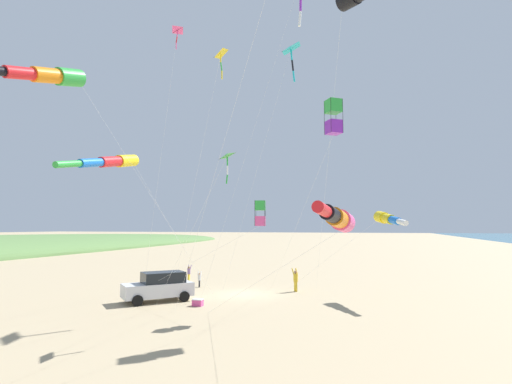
{
  "coord_description": "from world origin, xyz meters",
  "views": [
    {
      "loc": [
        9.46,
        -27.36,
        4.76
      ],
      "look_at": [
        3.01,
        -6.6,
        6.64
      ],
      "focal_mm": 28.13,
      "sensor_mm": 36.0,
      "label": 1
    }
  ],
  "objects_px": {
    "kite_delta_yellow_midlevel": "(177,33)",
    "kite_windsock_striped_overhead": "(338,218)",
    "cooler_box": "(198,302)",
    "kite_windsock_red_high_left": "(48,75)",
    "kite_windsock_long_streamer_right": "(111,162)",
    "kite_delta_green_low_center": "(220,55)",
    "kite_windsock_teal_far_right": "(387,219)",
    "kite_delta_black_fish_shape": "(226,157)",
    "person_child_green_jacket": "(199,278)",
    "parked_car": "(159,286)",
    "person_child_grey_jacket": "(189,272)",
    "kite_box_orange_high_right": "(260,213)",
    "kite_box_checkered_midright": "(333,117)",
    "kite_delta_blue_topmost": "(290,49)",
    "person_adult_flyer": "(296,279)"
  },
  "relations": [
    {
      "from": "kite_delta_yellow_midlevel",
      "to": "kite_windsock_striped_overhead",
      "type": "height_order",
      "value": "kite_delta_yellow_midlevel"
    },
    {
      "from": "cooler_box",
      "to": "kite_windsock_red_high_left",
      "type": "xyz_separation_m",
      "value": [
        -4.45,
        -7.59,
        11.8
      ]
    },
    {
      "from": "kite_windsock_long_streamer_right",
      "to": "kite_windsock_striped_overhead",
      "type": "bearing_deg",
      "value": -31.32
    },
    {
      "from": "cooler_box",
      "to": "kite_delta_green_low_center",
      "type": "height_order",
      "value": "kite_delta_green_low_center"
    },
    {
      "from": "kite_windsock_teal_far_right",
      "to": "kite_windsock_long_streamer_right",
      "type": "distance_m",
      "value": 18.16
    },
    {
      "from": "cooler_box",
      "to": "kite_delta_green_low_center",
      "type": "bearing_deg",
      "value": 53.81
    },
    {
      "from": "kite_windsock_long_streamer_right",
      "to": "kite_delta_black_fish_shape",
      "type": "bearing_deg",
      "value": -11.07
    },
    {
      "from": "cooler_box",
      "to": "kite_delta_green_low_center",
      "type": "distance_m",
      "value": 15.87
    },
    {
      "from": "person_child_green_jacket",
      "to": "parked_car",
      "type": "bearing_deg",
      "value": -88.74
    },
    {
      "from": "cooler_box",
      "to": "kite_windsock_striped_overhead",
      "type": "xyz_separation_m",
      "value": [
        9.51,
        -11.06,
        4.78
      ]
    },
    {
      "from": "kite_delta_yellow_midlevel",
      "to": "kite_delta_black_fish_shape",
      "type": "distance_m",
      "value": 11.19
    },
    {
      "from": "cooler_box",
      "to": "person_child_grey_jacket",
      "type": "bearing_deg",
      "value": 119.37
    },
    {
      "from": "kite_windsock_red_high_left",
      "to": "kite_windsock_teal_far_right",
      "type": "bearing_deg",
      "value": 41.23
    },
    {
      "from": "kite_delta_black_fish_shape",
      "to": "kite_windsock_red_high_left",
      "type": "relative_size",
      "value": 0.6
    },
    {
      "from": "cooler_box",
      "to": "person_child_grey_jacket",
      "type": "xyz_separation_m",
      "value": [
        -5.68,
        10.1,
        0.53
      ]
    },
    {
      "from": "kite_box_orange_high_right",
      "to": "kite_windsock_red_high_left",
      "type": "relative_size",
      "value": 0.71
    },
    {
      "from": "person_child_grey_jacket",
      "to": "kite_box_checkered_midright",
      "type": "xyz_separation_m",
      "value": [
        14.05,
        -11.04,
        9.93
      ]
    },
    {
      "from": "kite_delta_blue_topmost",
      "to": "kite_windsock_red_high_left",
      "type": "height_order",
      "value": "kite_delta_blue_topmost"
    },
    {
      "from": "kite_delta_yellow_midlevel",
      "to": "kite_delta_green_low_center",
      "type": "bearing_deg",
      "value": 25.51
    },
    {
      "from": "person_child_grey_jacket",
      "to": "kite_windsock_teal_far_right",
      "type": "bearing_deg",
      "value": -13.54
    },
    {
      "from": "kite_box_checkered_midright",
      "to": "kite_delta_yellow_midlevel",
      "type": "bearing_deg",
      "value": 174.95
    },
    {
      "from": "kite_delta_black_fish_shape",
      "to": "kite_windsock_teal_far_right",
      "type": "bearing_deg",
      "value": 52.68
    },
    {
      "from": "kite_delta_blue_topmost",
      "to": "cooler_box",
      "type": "bearing_deg",
      "value": -138.67
    },
    {
      "from": "kite_windsock_teal_far_right",
      "to": "cooler_box",
      "type": "bearing_deg",
      "value": -151.42
    },
    {
      "from": "kite_box_checkered_midright",
      "to": "person_adult_flyer",
      "type": "bearing_deg",
      "value": 115.51
    },
    {
      "from": "parked_car",
      "to": "kite_windsock_red_high_left",
      "type": "xyz_separation_m",
      "value": [
        -1.44,
        -8.19,
        11.06
      ]
    },
    {
      "from": "kite_delta_yellow_midlevel",
      "to": "kite_delta_black_fish_shape",
      "type": "bearing_deg",
      "value": -38.14
    },
    {
      "from": "person_child_green_jacket",
      "to": "kite_delta_black_fish_shape",
      "type": "bearing_deg",
      "value": -59.13
    },
    {
      "from": "kite_delta_yellow_midlevel",
      "to": "kite_delta_green_low_center",
      "type": "relative_size",
      "value": 1.08
    },
    {
      "from": "kite_box_orange_high_right",
      "to": "kite_delta_blue_topmost",
      "type": "bearing_deg",
      "value": 83.66
    },
    {
      "from": "kite_delta_yellow_midlevel",
      "to": "kite_delta_black_fish_shape",
      "type": "xyz_separation_m",
      "value": [
        5.1,
        -4.0,
        -9.12
      ]
    },
    {
      "from": "kite_windsock_red_high_left",
      "to": "kite_delta_black_fish_shape",
      "type": "bearing_deg",
      "value": 24.17
    },
    {
      "from": "kite_delta_black_fish_shape",
      "to": "kite_delta_blue_topmost",
      "type": "height_order",
      "value": "kite_delta_blue_topmost"
    },
    {
      "from": "kite_windsock_long_streamer_right",
      "to": "kite_box_checkered_midright",
      "type": "relative_size",
      "value": 1.26
    },
    {
      "from": "kite_windsock_long_streamer_right",
      "to": "kite_delta_blue_topmost",
      "type": "height_order",
      "value": "kite_delta_blue_topmost"
    },
    {
      "from": "person_child_grey_jacket",
      "to": "person_child_green_jacket",
      "type": "bearing_deg",
      "value": -51.67
    },
    {
      "from": "kite_windsock_long_streamer_right",
      "to": "kite_box_checkered_midright",
      "type": "xyz_separation_m",
      "value": [
        12.92,
        1.56,
        2.06
      ]
    },
    {
      "from": "cooler_box",
      "to": "kite_delta_black_fish_shape",
      "type": "relative_size",
      "value": 0.07
    },
    {
      "from": "parked_car",
      "to": "kite_delta_green_low_center",
      "type": "bearing_deg",
      "value": 8.12
    },
    {
      "from": "cooler_box",
      "to": "kite_windsock_striped_overhead",
      "type": "bearing_deg",
      "value": -49.33
    },
    {
      "from": "person_child_grey_jacket",
      "to": "kite_box_checkered_midright",
      "type": "distance_m",
      "value": 20.44
    },
    {
      "from": "person_child_grey_jacket",
      "to": "kite_delta_black_fish_shape",
      "type": "relative_size",
      "value": 0.16
    },
    {
      "from": "person_child_grey_jacket",
      "to": "kite_windsock_red_high_left",
      "type": "xyz_separation_m",
      "value": [
        1.23,
        -17.68,
        11.26
      ]
    },
    {
      "from": "kite_delta_blue_topmost",
      "to": "person_adult_flyer",
      "type": "bearing_deg",
      "value": 97.12
    },
    {
      "from": "person_child_green_jacket",
      "to": "kite_windsock_red_high_left",
      "type": "distance_m",
      "value": 18.43
    },
    {
      "from": "person_child_green_jacket",
      "to": "kite_delta_yellow_midlevel",
      "type": "bearing_deg",
      "value": -78.22
    },
    {
      "from": "kite_box_checkered_midright",
      "to": "kite_delta_green_low_center",
      "type": "distance_m",
      "value": 9.46
    },
    {
      "from": "kite_box_orange_high_right",
      "to": "kite_windsock_long_streamer_right",
      "type": "xyz_separation_m",
      "value": [
        -8.84,
        -1.3,
        3.13
      ]
    },
    {
      "from": "kite_windsock_long_streamer_right",
      "to": "kite_box_checkered_midright",
      "type": "height_order",
      "value": "kite_box_checkered_midright"
    },
    {
      "from": "person_child_green_jacket",
      "to": "person_adult_flyer",
      "type": "bearing_deg",
      "value": 1.13
    }
  ]
}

